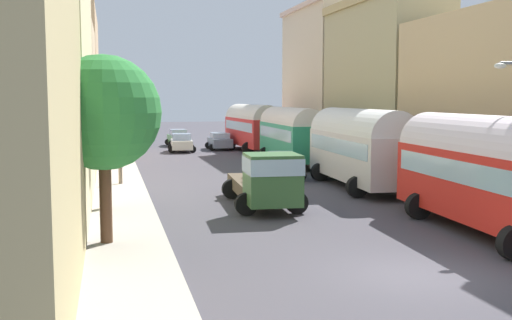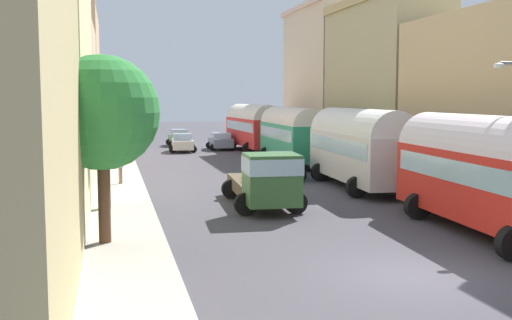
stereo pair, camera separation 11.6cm
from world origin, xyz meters
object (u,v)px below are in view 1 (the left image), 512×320
object	(u,v)px
cargo_truck_0	(266,179)
parked_bus_1	(359,145)
parked_bus_0	(493,170)
parked_bus_2	(291,133)
parked_bus_3	(252,125)
car_3	(220,141)
pedestrian_1	(120,166)
car_0	(182,143)
pedestrian_0	(106,215)
car_1	(178,138)
car_2	(283,165)

from	to	relation	value
cargo_truck_0	parked_bus_1	bearing A→B (deg)	37.73
parked_bus_0	parked_bus_2	size ratio (longest dim) A/B	1.04
parked_bus_3	car_3	xyz separation A→B (m)	(-2.51, 1.87, -1.47)
parked_bus_1	cargo_truck_0	bearing A→B (deg)	-142.27
parked_bus_3	pedestrian_1	bearing A→B (deg)	-120.94
car_0	parked_bus_0	bearing A→B (deg)	-79.42
parked_bus_3	parked_bus_1	bearing A→B (deg)	-89.22
parked_bus_2	car_3	bearing A→B (deg)	101.19
parked_bus_2	pedestrian_0	xyz separation A→B (m)	(-12.44, -21.33, -1.21)
car_3	pedestrian_0	world-z (taller)	pedestrian_0
parked_bus_3	pedestrian_0	distance (m)	35.00
parked_bus_1	parked_bus_2	xyz separation A→B (m)	(-0.19, 11.53, -0.03)
cargo_truck_0	car_0	bearing A→B (deg)	90.49
parked_bus_3	car_1	size ratio (longest dim) A/B	2.66
cargo_truck_0	pedestrian_0	xyz separation A→B (m)	(-6.45, -5.02, -0.27)
car_1	pedestrian_1	distance (m)	27.16
parked_bus_0	car_2	size ratio (longest dim) A/B	2.51
cargo_truck_0	pedestrian_0	world-z (taller)	cargo_truck_0
car_3	car_2	bearing A→B (deg)	-89.88
cargo_truck_0	pedestrian_0	bearing A→B (deg)	-142.11
parked_bus_0	car_3	xyz separation A→B (m)	(-2.85, 36.03, -1.45)
parked_bus_1	parked_bus_2	size ratio (longest dim) A/B	1.00
parked_bus_2	parked_bus_3	distance (m)	11.40
parked_bus_3	car_3	distance (m)	3.46
parked_bus_2	pedestrian_0	bearing A→B (deg)	-120.24
parked_bus_3	pedestrian_1	xyz separation A→B (m)	(-11.63, -19.40, -1.19)
parked_bus_3	pedestrian_0	size ratio (longest dim) A/B	5.74
car_2	pedestrian_1	size ratio (longest dim) A/B	2.20
car_2	pedestrian_0	size ratio (longest dim) A/B	2.26
cargo_truck_0	pedestrian_1	world-z (taller)	cargo_truck_0
cargo_truck_0	car_0	distance (m)	28.10
car_2	parked_bus_0	bearing A→B (deg)	-79.89
car_0	pedestrian_1	world-z (taller)	pedestrian_1
car_0	cargo_truck_0	bearing A→B (deg)	-89.51
parked_bus_3	cargo_truck_0	size ratio (longest dim) A/B	1.44
parked_bus_2	car_3	size ratio (longest dim) A/B	2.36
cargo_truck_0	pedestrian_1	distance (m)	10.11
parked_bus_2	cargo_truck_0	size ratio (longest dim) A/B	1.37
parked_bus_3	pedestrian_1	size ratio (longest dim) A/B	5.58
parked_bus_2	car_3	world-z (taller)	parked_bus_2
parked_bus_0	car_0	bearing A→B (deg)	100.58
cargo_truck_0	car_0	world-z (taller)	cargo_truck_0
parked_bus_3	car_3	size ratio (longest dim) A/B	2.49
parked_bus_0	car_3	distance (m)	36.17
parked_bus_2	cargo_truck_0	world-z (taller)	parked_bus_2
parked_bus_3	pedestrian_0	xyz separation A→B (m)	(-12.32, -32.73, -1.24)
parked_bus_1	car_0	bearing A→B (deg)	105.39
cargo_truck_0	car_3	bearing A→B (deg)	83.52
parked_bus_3	car_3	world-z (taller)	parked_bus_3
car_0	car_1	distance (m)	6.72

